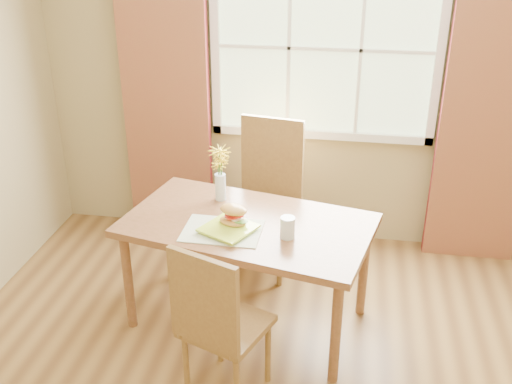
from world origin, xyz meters
The scene contains 12 objects.
room centered at (0.00, 0.00, 1.35)m, with size 4.24×3.84×2.74m.
window centered at (0.00, 1.87, 1.50)m, with size 1.62×0.06×1.32m.
curtain_left centered at (-1.15, 1.78, 1.10)m, with size 0.65×0.08×2.20m, color maroon.
curtain_right centered at (1.15, 1.78, 1.10)m, with size 0.65×0.08×2.20m, color maroon.
dining_table centered at (-0.35, 0.73, 0.63)m, with size 1.59×1.11×0.71m.
chair_near centered at (-0.38, 0.03, 0.52)m, with size 0.51×0.51×0.95m.
chair_far centered at (-0.33, 1.44, 0.60)m, with size 0.53×0.53×1.09m.
placemat centered at (-0.47, 0.59, 0.71)m, with size 0.45×0.33×0.01m, color beige.
plate centered at (-0.43, 0.59, 0.72)m, with size 0.27×0.27×0.01m, color #B6D735.
croissant_sandwich centered at (-0.42, 0.65, 0.79)m, with size 0.20×0.16×0.13m.
water_glass centered at (-0.09, 0.58, 0.77)m, with size 0.08×0.08×0.13m.
flower_vase centered at (-0.57, 1.00, 0.93)m, with size 0.14×0.14×0.36m.
Camera 1 is at (0.22, -2.35, 2.41)m, focal length 42.00 mm.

